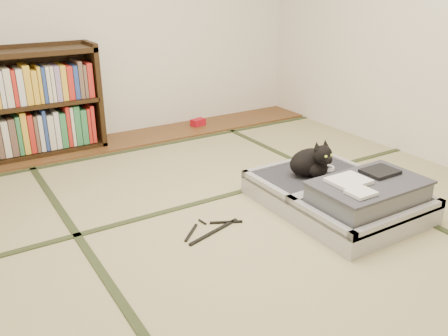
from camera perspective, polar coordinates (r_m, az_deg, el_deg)
floor at (r=3.15m, az=2.61°, el=-6.42°), size 4.50×4.50×0.00m
wood_strip at (r=4.80m, az=-11.02°, el=3.46°), size 4.00×0.50×0.02m
red_item at (r=5.12m, az=-3.15°, el=5.52°), size 0.17×0.12×0.07m
tatami_borders at (r=3.53m, az=-1.93°, el=-3.13°), size 4.00×4.50×0.01m
bookcase at (r=4.50m, az=-24.35°, el=6.54°), size 1.54×0.35×0.99m
suitcase at (r=3.34m, az=13.93°, el=-3.20°), size 0.83×1.11×0.33m
cat at (r=3.45m, az=10.57°, el=0.74°), size 0.37×0.37×0.30m
cable_coil at (r=3.62m, az=12.32°, el=-0.04°), size 0.12×0.12×0.03m
hanger at (r=3.04m, az=-1.53°, el=-7.37°), size 0.44×0.26×0.01m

